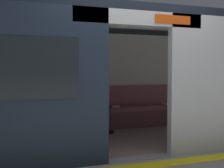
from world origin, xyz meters
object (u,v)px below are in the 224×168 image
bench_seat (100,113)px  person_seated (99,98)px  train_car (110,60)px  book (116,106)px  grab_pole_door (101,85)px  handbag (76,105)px

bench_seat → person_seated: 0.33m
train_car → book: 1.44m
book → grab_pole_door: size_ratio=0.11×
handbag → person_seated: bearing=169.8°
person_seated → handbag: 0.50m
train_car → handbag: (0.45, -0.97, -0.90)m
grab_pole_door → book: bearing=-116.5°
bench_seat → handbag: (0.51, -0.03, 0.19)m
handbag → grab_pole_door: size_ratio=0.13×
person_seated → grab_pole_door: (0.38, 1.52, 0.35)m
train_car → book: bearing=-114.9°
train_car → person_seated: (-0.02, -0.88, -0.76)m
train_car → grab_pole_door: (0.35, 0.64, -0.41)m
bench_seat → train_car: bearing=86.3°
bench_seat → book: book is taller
train_car → bench_seat: (-0.06, -0.93, -1.09)m
person_seated → handbag: (0.47, -0.09, -0.13)m
train_car → handbag: train_car is taller
bench_seat → grab_pole_door: grab_pole_door is taller
train_car → bench_seat: train_car is taller
handbag → book: handbag is taller
train_car → handbag: 1.39m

